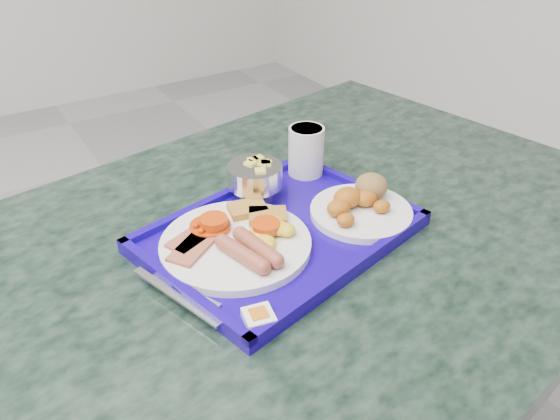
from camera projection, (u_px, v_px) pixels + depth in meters
name	position (u px, v px, depth m)	size (l,w,h in m)	color
table	(286.00, 327.00, 1.00)	(1.42, 1.07, 0.80)	gray
tray	(280.00, 234.00, 0.88)	(0.47, 0.39, 0.02)	#15038B
main_plate	(240.00, 239.00, 0.84)	(0.23, 0.23, 0.04)	white
bread_plate	(361.00, 204.00, 0.92)	(0.17, 0.17, 0.06)	white
fruit_bowl	(255.00, 176.00, 0.94)	(0.10, 0.10, 0.07)	silver
juice_cup	(306.00, 149.00, 1.02)	(0.07, 0.07, 0.09)	silver
spoon	(186.00, 264.00, 0.80)	(0.09, 0.15, 0.01)	silver
knife	(176.00, 296.00, 0.75)	(0.01, 0.17, 0.00)	silver
jam_packet	(259.00, 317.00, 0.70)	(0.05, 0.05, 0.02)	white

